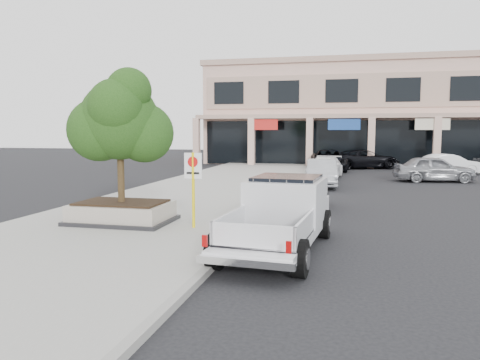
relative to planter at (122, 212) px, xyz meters
name	(u,v)px	position (x,y,z in m)	size (l,w,h in m)	color
ground	(295,244)	(5.74, -1.03, -0.48)	(120.00, 120.00, 0.00)	black
sidewalk	(183,202)	(0.24, 4.97, -0.40)	(8.00, 52.00, 0.15)	gray
curb	(274,205)	(4.19, 4.97, -0.40)	(0.20, 52.00, 0.15)	gray
strip_mall	(425,113)	(13.74, 32.90, 4.27)	(40.55, 12.43, 9.50)	tan
planter	(122,212)	(0.00, 0.00, 0.00)	(3.20, 2.20, 0.68)	black
planter_tree	(126,121)	(0.13, 0.15, 2.94)	(2.90, 2.55, 4.00)	#322113
no_parking_sign	(193,179)	(2.54, -0.27, 1.16)	(0.55, 0.09, 2.30)	yellow
hedge	(268,192)	(3.94, 4.89, 0.14)	(1.10, 0.99, 0.94)	#144617
pickup_truck	(278,216)	(5.39, -1.91, 0.46)	(2.20, 5.94, 1.87)	silver
curb_car_a	(303,193)	(5.37, 4.68, 0.20)	(1.59, 3.94, 1.34)	#292C2E
curb_car_b	(322,173)	(5.59, 12.67, 0.28)	(1.59, 4.57, 1.51)	#ADAFB5
curb_car_c	(325,168)	(5.54, 17.08, 0.23)	(1.98, 4.88, 1.42)	white
curb_car_d	(328,160)	(5.45, 23.13, 0.34)	(2.69, 5.84, 1.62)	black
lot_car_a	(434,169)	(12.10, 16.60, 0.32)	(1.88, 4.66, 1.59)	gray
lot_car_b	(449,164)	(13.87, 21.69, 0.26)	(1.55, 4.44, 1.46)	white
lot_car_d	(365,159)	(8.27, 25.89, 0.30)	(2.57, 5.58, 1.55)	black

